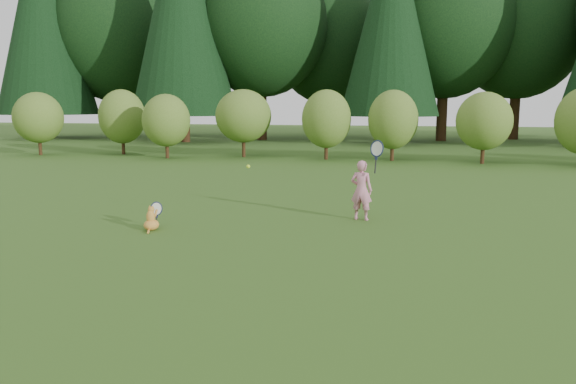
% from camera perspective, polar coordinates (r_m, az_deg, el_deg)
% --- Properties ---
extents(ground, '(100.00, 100.00, 0.00)m').
position_cam_1_polar(ground, '(8.46, -2.60, -5.45)').
color(ground, '#1F4C15').
rests_on(ground, ground).
extents(shrub_row, '(28.00, 3.00, 2.80)m').
position_cam_1_polar(shrub_row, '(21.01, 7.32, 6.90)').
color(shrub_row, '#506E22').
rests_on(shrub_row, ground).
extents(woodland_backdrop, '(48.00, 10.00, 15.00)m').
position_cam_1_polar(woodland_backdrop, '(31.43, 9.66, 18.64)').
color(woodland_backdrop, black).
rests_on(woodland_backdrop, ground).
extents(child, '(0.63, 0.40, 1.64)m').
position_cam_1_polar(child, '(10.31, 7.52, 0.33)').
color(child, pink).
rests_on(child, ground).
extents(cat, '(0.28, 0.54, 0.57)m').
position_cam_1_polar(cat, '(9.74, -13.71, -2.51)').
color(cat, '#BD6F24').
rests_on(cat, ground).
extents(tennis_ball, '(0.07, 0.07, 0.07)m').
position_cam_1_polar(tennis_ball, '(9.57, -4.06, 2.60)').
color(tennis_ball, '#A8E21A').
rests_on(tennis_ball, ground).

